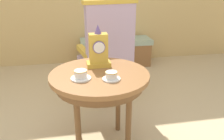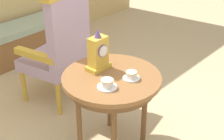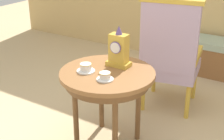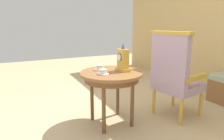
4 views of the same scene
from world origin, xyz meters
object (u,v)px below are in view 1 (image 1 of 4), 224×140
at_px(teacup_right, 111,76).
at_px(mantel_clock, 98,50).
at_px(armchair, 107,50).
at_px(side_table, 100,82).
at_px(window_bench, 116,52).
at_px(teacup_left, 81,75).

height_order(teacup_right, mantel_clock, mantel_clock).
bearing_deg(armchair, side_table, -103.03).
height_order(armchair, window_bench, armchair).
distance_m(side_table, teacup_right, 0.18).
xyz_separation_m(teacup_left, mantel_clock, (0.16, 0.23, 0.11)).
bearing_deg(teacup_right, window_bench, 77.70).
bearing_deg(teacup_right, teacup_left, 166.84).
relative_size(mantel_clock, armchair, 0.29).
distance_m(side_table, window_bench, 2.03).
relative_size(teacup_right, mantel_clock, 0.38).
relative_size(teacup_left, armchair, 0.13).
bearing_deg(window_bench, armchair, -106.40).
xyz_separation_m(teacup_right, mantel_clock, (-0.05, 0.28, 0.11)).
bearing_deg(teacup_right, armchair, 82.68).
bearing_deg(window_bench, teacup_left, -108.13).
xyz_separation_m(teacup_left, armchair, (0.33, 0.90, -0.10)).
xyz_separation_m(mantel_clock, armchair, (0.18, 0.67, -0.21)).
bearing_deg(teacup_left, teacup_right, -13.16).
relative_size(teacup_right, armchair, 0.11).
height_order(teacup_left, armchair, armchair).
bearing_deg(teacup_left, window_bench, 71.87).
bearing_deg(mantel_clock, window_bench, 74.23).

